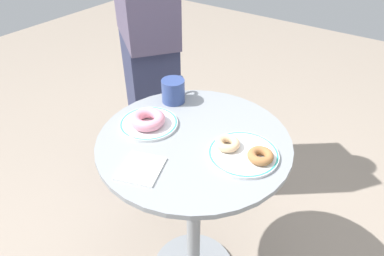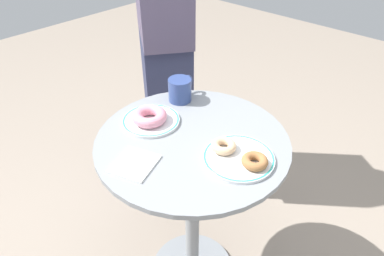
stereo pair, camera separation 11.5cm
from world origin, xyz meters
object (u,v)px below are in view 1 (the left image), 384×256
(person_figure, at_px, (148,54))
(donut_cinnamon, at_px, (260,156))
(plate_left, at_px, (149,123))
(donut_pink_frosted, at_px, (148,119))
(cafe_table, at_px, (194,195))
(plate_right, at_px, (243,154))
(coffee_mug, at_px, (174,90))
(paper_napkin, at_px, (141,168))
(donut_glazed, at_px, (227,143))

(person_figure, bearing_deg, donut_cinnamon, -26.23)
(plate_left, height_order, donut_pink_frosted, donut_pink_frosted)
(cafe_table, distance_m, person_figure, 0.75)
(person_figure, bearing_deg, cafe_table, -36.20)
(plate_left, xyz_separation_m, plate_right, (0.35, 0.05, 0.00))
(plate_left, bearing_deg, donut_pink_frosted, -60.43)
(donut_pink_frosted, bearing_deg, coffee_mug, 100.16)
(donut_pink_frosted, height_order, paper_napkin, donut_pink_frosted)
(plate_left, xyz_separation_m, donut_pink_frosted, (0.01, -0.01, 0.02))
(plate_left, bearing_deg, cafe_table, 8.87)
(plate_right, height_order, paper_napkin, plate_right)
(plate_right, distance_m, coffee_mug, 0.40)
(plate_right, bearing_deg, paper_napkin, -132.96)
(plate_left, relative_size, person_figure, 0.13)
(donut_glazed, relative_size, coffee_mug, 0.62)
(plate_right, distance_m, donut_glazed, 0.06)
(cafe_table, xyz_separation_m, plate_right, (0.17, 0.02, 0.28))
(plate_right, relative_size, donut_pink_frosted, 1.81)
(donut_pink_frosted, xyz_separation_m, donut_glazed, (0.28, 0.05, -0.01))
(plate_right, relative_size, coffee_mug, 1.71)
(cafe_table, height_order, plate_right, plate_right)
(cafe_table, distance_m, coffee_mug, 0.40)
(donut_cinnamon, height_order, coffee_mug, coffee_mug)
(donut_pink_frosted, bearing_deg, plate_right, 9.47)
(plate_right, xyz_separation_m, person_figure, (-0.73, 0.39, 0.00))
(donut_cinnamon, bearing_deg, donut_glazed, -176.89)
(cafe_table, distance_m, donut_pink_frosted, 0.35)
(plate_left, height_order, person_figure, person_figure)
(donut_glazed, distance_m, paper_napkin, 0.28)
(plate_left, xyz_separation_m, donut_cinnamon, (0.40, 0.05, 0.02))
(donut_pink_frosted, distance_m, person_figure, 0.59)
(plate_right, bearing_deg, person_figure, 152.01)
(donut_cinnamon, relative_size, paper_napkin, 0.62)
(donut_pink_frosted, height_order, person_figure, person_figure)
(cafe_table, height_order, donut_glazed, donut_glazed)
(plate_right, relative_size, person_figure, 0.14)
(donut_glazed, relative_size, paper_napkin, 0.62)
(plate_left, xyz_separation_m, paper_napkin, (0.13, -0.18, -0.00))
(plate_left, relative_size, donut_pink_frosted, 1.67)
(cafe_table, bearing_deg, plate_right, 6.73)
(cafe_table, distance_m, plate_left, 0.33)
(cafe_table, height_order, paper_napkin, paper_napkin)
(donut_cinnamon, height_order, person_figure, person_figure)
(person_figure, bearing_deg, paper_napkin, -50.14)
(plate_left, bearing_deg, donut_cinnamon, 6.88)
(coffee_mug, distance_m, person_figure, 0.44)
(donut_glazed, height_order, coffee_mug, coffee_mug)
(donut_pink_frosted, height_order, donut_glazed, donut_pink_frosted)
(donut_pink_frosted, bearing_deg, cafe_table, 12.25)
(person_figure, bearing_deg, donut_pink_frosted, -48.68)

